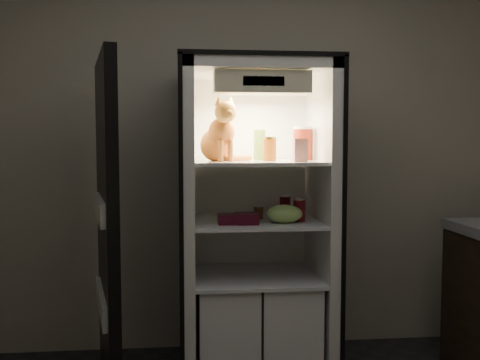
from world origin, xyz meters
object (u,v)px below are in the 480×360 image
object	(u,v)px
berry_box_right	(247,219)
cream_carton	(300,150)
condiment_jar	(258,212)
mayo_tub	(266,151)
soda_can_a	(285,206)
soda_can_c	(299,210)
tabby_cat	(219,137)
pepper_jar	(303,143)
refrigerator	(255,243)
parmesan_shaker	(259,145)
soda_can_b	(299,208)
berry_box_left	(228,219)
salsa_jar	(270,149)
grape_bag	(284,214)

from	to	relation	value
berry_box_right	cream_carton	bearing A→B (deg)	-4.90
condiment_jar	berry_box_right	xyz separation A→B (m)	(-0.09, -0.19, -0.01)
mayo_tub	soda_can_a	bearing A→B (deg)	16.95
soda_can_c	tabby_cat	bearing A→B (deg)	173.96
condiment_jar	pepper_jar	bearing A→B (deg)	5.15
refrigerator	parmesan_shaker	world-z (taller)	refrigerator
condiment_jar	soda_can_a	bearing A→B (deg)	30.43
parmesan_shaker	mayo_tub	size ratio (longest dim) A/B	1.59
soda_can_b	berry_box_left	xyz separation A→B (m)	(-0.44, -0.18, -0.04)
refrigerator	tabby_cat	bearing A→B (deg)	-155.64
pepper_jar	berry_box_right	world-z (taller)	pepper_jar
mayo_tub	cream_carton	world-z (taller)	cream_carton
soda_can_c	berry_box_right	world-z (taller)	soda_can_c
soda_can_c	berry_box_left	xyz separation A→B (m)	(-0.42, -0.06, -0.04)
parmesan_shaker	condiment_jar	world-z (taller)	parmesan_shaker
soda_can_a	soda_can_c	bearing A→B (deg)	-79.98
salsa_jar	soda_can_a	world-z (taller)	salsa_jar
parmesan_shaker	salsa_jar	bearing A→B (deg)	-68.91
refrigerator	parmesan_shaker	xyz separation A→B (m)	(0.03, 0.01, 0.59)
parmesan_shaker	mayo_tub	world-z (taller)	parmesan_shaker
cream_carton	parmesan_shaker	bearing A→B (deg)	127.29
soda_can_a	soda_can_b	bearing A→B (deg)	-59.96
grape_bag	berry_box_right	world-z (taller)	grape_bag
tabby_cat	berry_box_left	world-z (taller)	tabby_cat
refrigerator	condiment_jar	bearing A→B (deg)	-53.66
pepper_jar	condiment_jar	bearing A→B (deg)	-174.85
grape_bag	berry_box_left	world-z (taller)	grape_bag
condiment_jar	tabby_cat	bearing A→B (deg)	-162.95
salsa_jar	condiment_jar	xyz separation A→B (m)	(-0.05, 0.08, -0.38)
mayo_tub	soda_can_b	xyz separation A→B (m)	(0.19, -0.07, -0.34)
cream_carton	soda_can_a	world-z (taller)	cream_carton
pepper_jar	condiment_jar	xyz separation A→B (m)	(-0.27, -0.02, -0.41)
cream_carton	condiment_jar	size ratio (longest dim) A/B	1.53
parmesan_shaker	soda_can_c	size ratio (longest dim) A/B	1.41
soda_can_c	grape_bag	xyz separation A→B (m)	(-0.09, -0.05, -0.01)
salsa_jar	condiment_jar	world-z (taller)	salsa_jar
cream_carton	pepper_jar	bearing A→B (deg)	73.60
salsa_jar	grape_bag	bearing A→B (deg)	-52.17
tabby_cat	berry_box_left	size ratio (longest dim) A/B	3.29
soda_can_a	grape_bag	bearing A→B (deg)	-101.19
salsa_jar	soda_can_b	bearing A→B (deg)	20.48
soda_can_b	berry_box_right	world-z (taller)	soda_can_b
tabby_cat	condiment_jar	bearing A→B (deg)	-0.38
parmesan_shaker	cream_carton	bearing A→B (deg)	-52.71
cream_carton	grape_bag	distance (m)	0.37
soda_can_b	grape_bag	distance (m)	0.20
tabby_cat	berry_box_right	distance (m)	0.49
mayo_tub	berry_box_right	bearing A→B (deg)	-119.12
soda_can_b	salsa_jar	bearing A→B (deg)	-159.52
soda_can_b	soda_can_c	distance (m)	0.12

